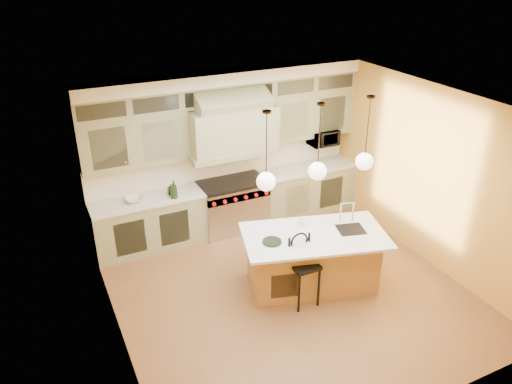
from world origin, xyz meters
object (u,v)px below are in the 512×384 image
range (233,205)px  counter_stool (303,266)px  kitchen_island (313,258)px  microwave (323,137)px

range → counter_stool: size_ratio=1.09×
range → kitchen_island: bearing=-79.2°
counter_stool → microwave: size_ratio=2.03×
counter_stool → microwave: microwave is taller
range → microwave: bearing=3.1°
range → kitchen_island: size_ratio=0.51×
range → counter_stool: counter_stool is taller
range → counter_stool: 2.42m
kitchen_island → counter_stool: size_ratio=2.12×
kitchen_island → counter_stool: (-0.35, -0.29, 0.15)m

